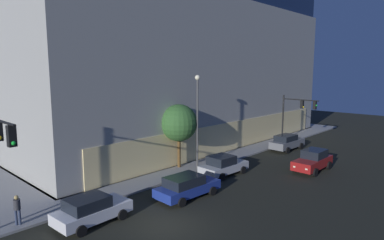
{
  "coord_description": "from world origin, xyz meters",
  "views": [
    {
      "loc": [
        -11.69,
        -13.08,
        8.56
      ],
      "look_at": [
        5.03,
        2.73,
        5.17
      ],
      "focal_mm": 31.04,
      "sensor_mm": 36.0,
      "label": 1
    }
  ],
  "objects_px": {
    "car_white": "(91,209)",
    "car_blue": "(187,186)",
    "traffic_light_far_corner": "(296,110)",
    "modern_building": "(160,64)",
    "pedestrian_waiting": "(17,207)",
    "sidewalk_tree": "(179,123)",
    "car_silver": "(223,165)",
    "street_lamp_sidewalk": "(197,111)",
    "car_red": "(313,160)",
    "car_grey": "(287,142)"
  },
  "relations": [
    {
      "from": "car_white",
      "to": "car_blue",
      "type": "relative_size",
      "value": 0.92
    },
    {
      "from": "sidewalk_tree",
      "to": "car_red",
      "type": "height_order",
      "value": "sidewalk_tree"
    },
    {
      "from": "street_lamp_sidewalk",
      "to": "car_blue",
      "type": "xyz_separation_m",
      "value": [
        -5.19,
        -3.76,
        -4.42
      ]
    },
    {
      "from": "modern_building",
      "to": "traffic_light_far_corner",
      "type": "distance_m",
      "value": 17.88
    },
    {
      "from": "car_blue",
      "to": "pedestrian_waiting",
      "type": "bearing_deg",
      "value": 158.85
    },
    {
      "from": "modern_building",
      "to": "car_silver",
      "type": "height_order",
      "value": "modern_building"
    },
    {
      "from": "street_lamp_sidewalk",
      "to": "car_white",
      "type": "distance_m",
      "value": 12.75
    },
    {
      "from": "car_blue",
      "to": "modern_building",
      "type": "bearing_deg",
      "value": 53.32
    },
    {
      "from": "traffic_light_far_corner",
      "to": "sidewalk_tree",
      "type": "distance_m",
      "value": 15.85
    },
    {
      "from": "street_lamp_sidewalk",
      "to": "car_red",
      "type": "distance_m",
      "value": 10.92
    },
    {
      "from": "car_blue",
      "to": "car_white",
      "type": "bearing_deg",
      "value": 169.43
    },
    {
      "from": "modern_building",
      "to": "car_silver",
      "type": "distance_m",
      "value": 19.91
    },
    {
      "from": "street_lamp_sidewalk",
      "to": "car_red",
      "type": "xyz_separation_m",
      "value": [
        6.79,
        -7.38,
        -4.32
      ]
    },
    {
      "from": "street_lamp_sidewalk",
      "to": "car_red",
      "type": "relative_size",
      "value": 1.76
    },
    {
      "from": "sidewalk_tree",
      "to": "car_silver",
      "type": "distance_m",
      "value": 5.28
    },
    {
      "from": "street_lamp_sidewalk",
      "to": "sidewalk_tree",
      "type": "bearing_deg",
      "value": 117.85
    },
    {
      "from": "traffic_light_far_corner",
      "to": "car_blue",
      "type": "relative_size",
      "value": 1.19
    },
    {
      "from": "traffic_light_far_corner",
      "to": "street_lamp_sidewalk",
      "type": "bearing_deg",
      "value": 173.02
    },
    {
      "from": "traffic_light_far_corner",
      "to": "street_lamp_sidewalk",
      "type": "xyz_separation_m",
      "value": [
        -14.72,
        1.8,
        1.07
      ]
    },
    {
      "from": "street_lamp_sidewalk",
      "to": "pedestrian_waiting",
      "type": "bearing_deg",
      "value": -179.73
    },
    {
      "from": "car_grey",
      "to": "car_red",
      "type": "bearing_deg",
      "value": -135.82
    },
    {
      "from": "car_grey",
      "to": "car_silver",
      "type": "bearing_deg",
      "value": -178.2
    },
    {
      "from": "sidewalk_tree",
      "to": "car_grey",
      "type": "height_order",
      "value": "sidewalk_tree"
    },
    {
      "from": "car_blue",
      "to": "traffic_light_far_corner",
      "type": "bearing_deg",
      "value": 5.63
    },
    {
      "from": "pedestrian_waiting",
      "to": "car_grey",
      "type": "bearing_deg",
      "value": -4.26
    },
    {
      "from": "sidewalk_tree",
      "to": "pedestrian_waiting",
      "type": "xyz_separation_m",
      "value": [
        -13.96,
        -1.55,
        -2.94
      ]
    },
    {
      "from": "pedestrian_waiting",
      "to": "car_silver",
      "type": "height_order",
      "value": "pedestrian_waiting"
    },
    {
      "from": "modern_building",
      "to": "car_grey",
      "type": "bearing_deg",
      "value": -74.96
    },
    {
      "from": "traffic_light_far_corner",
      "to": "car_red",
      "type": "distance_m",
      "value": 10.23
    },
    {
      "from": "pedestrian_waiting",
      "to": "car_red",
      "type": "bearing_deg",
      "value": -18.76
    },
    {
      "from": "modern_building",
      "to": "car_grey",
      "type": "relative_size",
      "value": 8.26
    },
    {
      "from": "car_white",
      "to": "car_red",
      "type": "distance_m",
      "value": 19.1
    },
    {
      "from": "car_blue",
      "to": "car_silver",
      "type": "height_order",
      "value": "car_silver"
    },
    {
      "from": "modern_building",
      "to": "pedestrian_waiting",
      "type": "distance_m",
      "value": 27.89
    },
    {
      "from": "car_white",
      "to": "car_silver",
      "type": "bearing_deg",
      "value": 0.48
    },
    {
      "from": "sidewalk_tree",
      "to": "car_silver",
      "type": "xyz_separation_m",
      "value": [
        1.29,
        -3.93,
        -3.28
      ]
    },
    {
      "from": "modern_building",
      "to": "pedestrian_waiting",
      "type": "bearing_deg",
      "value": -148.41
    },
    {
      "from": "car_white",
      "to": "traffic_light_far_corner",
      "type": "bearing_deg",
      "value": 1.63
    },
    {
      "from": "modern_building",
      "to": "car_blue",
      "type": "height_order",
      "value": "modern_building"
    },
    {
      "from": "street_lamp_sidewalk",
      "to": "car_blue",
      "type": "bearing_deg",
      "value": -144.04
    },
    {
      "from": "car_grey",
      "to": "car_blue",
      "type": "bearing_deg",
      "value": -174.48
    },
    {
      "from": "traffic_light_far_corner",
      "to": "car_silver",
      "type": "xyz_separation_m",
      "value": [
        -14.22,
        -0.65,
        -3.34
      ]
    },
    {
      "from": "modern_building",
      "to": "sidewalk_tree",
      "type": "relative_size",
      "value": 7.07
    },
    {
      "from": "sidewalk_tree",
      "to": "modern_building",
      "type": "bearing_deg",
      "value": 54.85
    },
    {
      "from": "sidewalk_tree",
      "to": "pedestrian_waiting",
      "type": "relative_size",
      "value": 3.29
    },
    {
      "from": "street_lamp_sidewalk",
      "to": "car_silver",
      "type": "xyz_separation_m",
      "value": [
        0.51,
        -2.45,
        -4.41
      ]
    },
    {
      "from": "traffic_light_far_corner",
      "to": "pedestrian_waiting",
      "type": "bearing_deg",
      "value": 176.64
    },
    {
      "from": "sidewalk_tree",
      "to": "pedestrian_waiting",
      "type": "distance_m",
      "value": 14.34
    },
    {
      "from": "street_lamp_sidewalk",
      "to": "car_blue",
      "type": "distance_m",
      "value": 7.79
    },
    {
      "from": "modern_building",
      "to": "pedestrian_waiting",
      "type": "relative_size",
      "value": 23.26
    }
  ]
}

